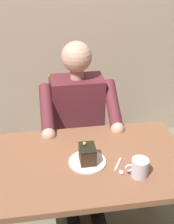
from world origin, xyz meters
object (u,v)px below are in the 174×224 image
(coffee_cup, at_px, (140,167))
(cake_slice, at_px, (87,154))
(chair, at_px, (76,128))
(seated_person, at_px, (79,125))
(dining_table, at_px, (91,172))
(dessert_spoon, at_px, (120,168))

(coffee_cup, bearing_deg, cake_slice, -30.32)
(chair, distance_m, cake_slice, 0.74)
(seated_person, bearing_deg, dining_table, 90.00)
(coffee_cup, distance_m, dessert_spoon, 0.12)
(dessert_spoon, bearing_deg, coffee_cup, 143.04)
(cake_slice, bearing_deg, coffee_cup, 149.68)
(chair, relative_size, dessert_spoon, 6.55)
(dining_table, xyz_separation_m, coffee_cup, (-0.22, 0.16, 0.14))
(seated_person, distance_m, dessert_spoon, 0.62)
(dining_table, height_order, coffee_cup, coffee_cup)
(dining_table, relative_size, chair, 1.20)
(seated_person, bearing_deg, cake_slice, 87.43)
(cake_slice, relative_size, coffee_cup, 0.93)
(dining_table, relative_size, cake_slice, 9.51)
(seated_person, relative_size, dessert_spoon, 8.76)
(chair, relative_size, coffee_cup, 7.34)
(seated_person, xyz_separation_m, dessert_spoon, (-0.14, 0.60, 0.08))
(chair, relative_size, cake_slice, 7.92)
(dining_table, relative_size, dessert_spoon, 7.87)
(chair, bearing_deg, coffee_cup, 104.91)
(dining_table, xyz_separation_m, dessert_spoon, (-0.14, 0.10, 0.09))
(cake_slice, height_order, dessert_spoon, cake_slice)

